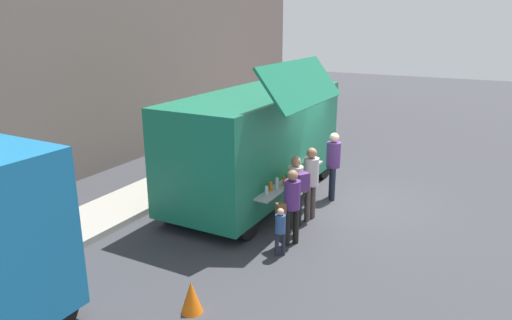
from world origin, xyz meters
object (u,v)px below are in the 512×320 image
object	(u,v)px
customer_rear_waiting	(291,201)
child_near_queue	(280,228)
trash_bin	(253,137)
customer_mid_with_backpack	(296,185)
customer_front_ordering	(311,178)
food_truck_main	(258,141)
customer_extra_browsing	(333,160)
traffic_cone_orange	(191,297)

from	to	relation	value
customer_rear_waiting	child_near_queue	distance (m)	0.67
trash_bin	customer_rear_waiting	xyz separation A→B (m)	(-6.16, -4.24, 0.48)
customer_mid_with_backpack	customer_rear_waiting	world-z (taller)	customer_mid_with_backpack
customer_front_ordering	customer_mid_with_backpack	distance (m)	0.59
trash_bin	customer_mid_with_backpack	distance (m)	6.70
food_truck_main	customer_extra_browsing	distance (m)	2.03
child_near_queue	trash_bin	bearing A→B (deg)	-3.62
traffic_cone_orange	customer_rear_waiting	xyz separation A→B (m)	(2.97, -0.45, 0.71)
trash_bin	child_near_queue	bearing A→B (deg)	-147.67
customer_extra_browsing	customer_mid_with_backpack	bearing A→B (deg)	61.19
customer_mid_with_backpack	customer_rear_waiting	distance (m)	0.85
customer_rear_waiting	trash_bin	bearing A→B (deg)	-20.01
customer_rear_waiting	child_near_queue	xyz separation A→B (m)	(-0.56, -0.01, -0.37)
trash_bin	child_near_queue	world-z (taller)	child_near_queue
customer_mid_with_backpack	customer_rear_waiting	size ratio (longest dim) A/B	1.02
trash_bin	customer_rear_waiting	bearing A→B (deg)	-145.46
customer_front_ordering	food_truck_main	bearing A→B (deg)	-12.17
customer_front_ordering	child_near_queue	distance (m)	2.00
traffic_cone_orange	customer_rear_waiting	world-z (taller)	customer_rear_waiting
traffic_cone_orange	trash_bin	world-z (taller)	trash_bin
food_truck_main	child_near_queue	xyz separation A→B (m)	(-2.70, -1.93, -0.93)
customer_extra_browsing	customer_front_ordering	bearing A→B (deg)	63.94
customer_rear_waiting	child_near_queue	world-z (taller)	customer_rear_waiting
food_truck_main	customer_mid_with_backpack	bearing A→B (deg)	-127.89
customer_mid_with_backpack	customer_extra_browsing	distance (m)	2.13
customer_mid_with_backpack	child_near_queue	distance (m)	1.46
customer_rear_waiting	traffic_cone_orange	bearing A→B (deg)	116.91
food_truck_main	customer_extra_browsing	bearing A→B (deg)	-65.84
food_truck_main	customer_front_ordering	distance (m)	2.00
customer_front_ordering	child_near_queue	bearing A→B (deg)	104.64
traffic_cone_orange	customer_front_ordering	size ratio (longest dim) A/B	0.31
trash_bin	traffic_cone_orange	bearing A→B (deg)	-157.44
food_truck_main	traffic_cone_orange	size ratio (longest dim) A/B	11.00
customer_extra_browsing	traffic_cone_orange	bearing A→B (deg)	61.46
customer_rear_waiting	customer_extra_browsing	distance (m)	2.94
customer_mid_with_backpack	customer_front_ordering	bearing A→B (deg)	-68.64
customer_front_ordering	customer_rear_waiting	world-z (taller)	customer_front_ordering
food_truck_main	customer_front_ordering	bearing A→B (deg)	-112.28
customer_front_ordering	customer_extra_browsing	xyz separation A→B (m)	(1.55, -0.02, 0.03)
food_truck_main	traffic_cone_orange	xyz separation A→B (m)	(-5.11, -1.47, -1.27)
traffic_cone_orange	customer_mid_with_backpack	world-z (taller)	customer_mid_with_backpack
customer_mid_with_backpack	customer_extra_browsing	bearing A→B (deg)	-61.39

